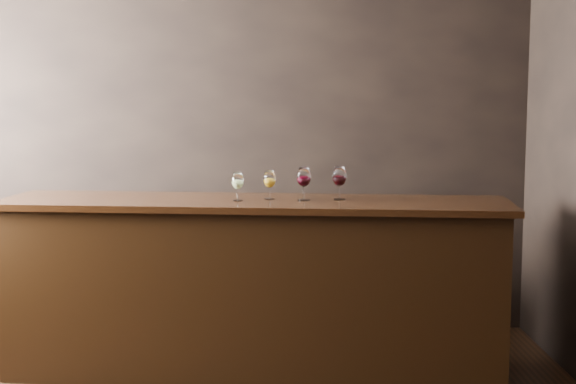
{
  "coord_description": "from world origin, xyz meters",
  "views": [
    {
      "loc": [
        0.59,
        -3.85,
        1.8
      ],
      "look_at": [
        0.66,
        1.24,
        1.2
      ],
      "focal_mm": 50.0,
      "sensor_mm": 36.0,
      "label": 1
    }
  ],
  "objects_px": {
    "bar_counter": "(253,290)",
    "glass_red_a": "(304,178)",
    "glass_red_b": "(339,177)",
    "glass_amber": "(270,180)",
    "back_bar_shelf": "(175,282)",
    "glass_white": "(238,181)"
  },
  "relations": [
    {
      "from": "back_bar_shelf",
      "to": "glass_white",
      "type": "bearing_deg",
      "value": -57.99
    },
    {
      "from": "bar_counter",
      "to": "glass_red_b",
      "type": "height_order",
      "value": "glass_red_b"
    },
    {
      "from": "glass_amber",
      "to": "glass_red_b",
      "type": "height_order",
      "value": "glass_red_b"
    },
    {
      "from": "glass_white",
      "to": "glass_amber",
      "type": "relative_size",
      "value": 0.99
    },
    {
      "from": "glass_red_b",
      "to": "bar_counter",
      "type": "bearing_deg",
      "value": -179.02
    },
    {
      "from": "bar_counter",
      "to": "glass_white",
      "type": "height_order",
      "value": "glass_white"
    },
    {
      "from": "glass_amber",
      "to": "bar_counter",
      "type": "bearing_deg",
      "value": -160.38
    },
    {
      "from": "glass_white",
      "to": "glass_red_b",
      "type": "bearing_deg",
      "value": 4.25
    },
    {
      "from": "bar_counter",
      "to": "glass_white",
      "type": "bearing_deg",
      "value": -151.61
    },
    {
      "from": "glass_red_a",
      "to": "back_bar_shelf",
      "type": "bearing_deg",
      "value": 139.04
    },
    {
      "from": "bar_counter",
      "to": "glass_red_b",
      "type": "distance_m",
      "value": 0.92
    },
    {
      "from": "glass_white",
      "to": "glass_red_a",
      "type": "bearing_deg",
      "value": 1.68
    },
    {
      "from": "glass_amber",
      "to": "glass_red_a",
      "type": "xyz_separation_m",
      "value": [
        0.22,
        -0.06,
        0.02
      ]
    },
    {
      "from": "back_bar_shelf",
      "to": "glass_red_b",
      "type": "relative_size",
      "value": 10.91
    },
    {
      "from": "bar_counter",
      "to": "glass_red_a",
      "type": "xyz_separation_m",
      "value": [
        0.32,
        -0.03,
        0.74
      ]
    },
    {
      "from": "bar_counter",
      "to": "back_bar_shelf",
      "type": "xyz_separation_m",
      "value": [
        -0.61,
        0.79,
        -0.13
      ]
    },
    {
      "from": "glass_red_a",
      "to": "glass_red_b",
      "type": "bearing_deg",
      "value": 8.9
    },
    {
      "from": "bar_counter",
      "to": "glass_red_a",
      "type": "height_order",
      "value": "glass_red_a"
    },
    {
      "from": "bar_counter",
      "to": "glass_red_a",
      "type": "relative_size",
      "value": 14.64
    },
    {
      "from": "glass_amber",
      "to": "glass_red_a",
      "type": "height_order",
      "value": "glass_red_a"
    },
    {
      "from": "back_bar_shelf",
      "to": "glass_amber",
      "type": "height_order",
      "value": "glass_amber"
    },
    {
      "from": "glass_red_a",
      "to": "glass_red_b",
      "type": "distance_m",
      "value": 0.23
    }
  ]
}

